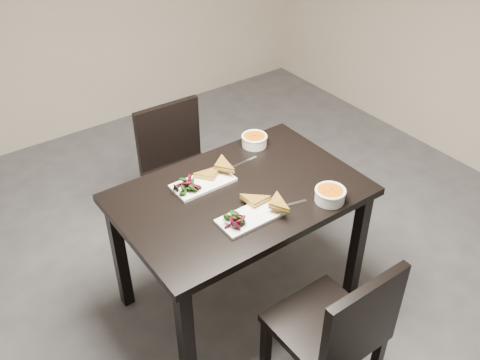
{
  "coord_description": "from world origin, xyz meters",
  "views": [
    {
      "loc": [
        -0.93,
        -1.49,
        2.32
      ],
      "look_at": [
        0.28,
        0.19,
        0.82
      ],
      "focal_mm": 39.57,
      "sensor_mm": 36.0,
      "label": 1
    }
  ],
  "objects_px": {
    "chair_far": "(179,165)",
    "soup_bowl_near": "(330,194)",
    "plate_near": "(250,217)",
    "soup_bowl_far": "(254,140)",
    "plate_far": "(203,183)",
    "table": "(240,207)",
    "chair_near": "(338,330)"
  },
  "relations": [
    {
      "from": "chair_far",
      "to": "chair_near",
      "type": "bearing_deg",
      "value": -91.85
    },
    {
      "from": "soup_bowl_near",
      "to": "plate_far",
      "type": "bearing_deg",
      "value": 132.07
    },
    {
      "from": "table",
      "to": "plate_near",
      "type": "relative_size",
      "value": 3.98
    },
    {
      "from": "plate_near",
      "to": "soup_bowl_far",
      "type": "height_order",
      "value": "soup_bowl_far"
    },
    {
      "from": "table",
      "to": "chair_far",
      "type": "relative_size",
      "value": 1.41
    },
    {
      "from": "plate_near",
      "to": "soup_bowl_far",
      "type": "distance_m",
      "value": 0.64
    },
    {
      "from": "plate_near",
      "to": "chair_near",
      "type": "bearing_deg",
      "value": -84.0
    },
    {
      "from": "chair_far",
      "to": "plate_near",
      "type": "distance_m",
      "value": 0.97
    },
    {
      "from": "chair_near",
      "to": "plate_near",
      "type": "height_order",
      "value": "chair_near"
    },
    {
      "from": "table",
      "to": "chair_far",
      "type": "xyz_separation_m",
      "value": [
        0.06,
        0.73,
        -0.17
      ]
    },
    {
      "from": "soup_bowl_far",
      "to": "chair_near",
      "type": "bearing_deg",
      "value": -107.97
    },
    {
      "from": "chair_far",
      "to": "plate_far",
      "type": "bearing_deg",
      "value": -105.6
    },
    {
      "from": "table",
      "to": "soup_bowl_near",
      "type": "distance_m",
      "value": 0.46
    },
    {
      "from": "chair_far",
      "to": "soup_bowl_near",
      "type": "distance_m",
      "value": 1.11
    },
    {
      "from": "plate_far",
      "to": "soup_bowl_far",
      "type": "bearing_deg",
      "value": 18.51
    },
    {
      "from": "plate_near",
      "to": "soup_bowl_near",
      "type": "xyz_separation_m",
      "value": [
        0.39,
        -0.12,
        0.03
      ]
    },
    {
      "from": "plate_far",
      "to": "soup_bowl_near",
      "type": "bearing_deg",
      "value": -47.93
    },
    {
      "from": "table",
      "to": "chair_near",
      "type": "distance_m",
      "value": 0.77
    },
    {
      "from": "chair_near",
      "to": "plate_near",
      "type": "bearing_deg",
      "value": 95.84
    },
    {
      "from": "chair_near",
      "to": "table",
      "type": "bearing_deg",
      "value": 87.89
    },
    {
      "from": "chair_near",
      "to": "chair_far",
      "type": "height_order",
      "value": "same"
    },
    {
      "from": "table",
      "to": "soup_bowl_far",
      "type": "xyz_separation_m",
      "value": [
        0.32,
        0.3,
        0.14
      ]
    },
    {
      "from": "plate_near",
      "to": "plate_far",
      "type": "xyz_separation_m",
      "value": [
        -0.03,
        0.35,
        0.0
      ]
    },
    {
      "from": "plate_near",
      "to": "soup_bowl_far",
      "type": "bearing_deg",
      "value": 51.12
    },
    {
      "from": "chair_far",
      "to": "soup_bowl_far",
      "type": "relative_size",
      "value": 5.9
    },
    {
      "from": "soup_bowl_near",
      "to": "soup_bowl_far",
      "type": "distance_m",
      "value": 0.61
    },
    {
      "from": "plate_near",
      "to": "plate_far",
      "type": "height_order",
      "value": "same"
    },
    {
      "from": "chair_near",
      "to": "plate_far",
      "type": "relative_size",
      "value": 2.72
    },
    {
      "from": "soup_bowl_far",
      "to": "chair_far",
      "type": "bearing_deg",
      "value": 120.68
    },
    {
      "from": "plate_near",
      "to": "soup_bowl_near",
      "type": "distance_m",
      "value": 0.41
    },
    {
      "from": "plate_near",
      "to": "table",
      "type": "bearing_deg",
      "value": 66.65
    },
    {
      "from": "chair_far",
      "to": "soup_bowl_near",
      "type": "bearing_deg",
      "value": -75.2
    }
  ]
}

